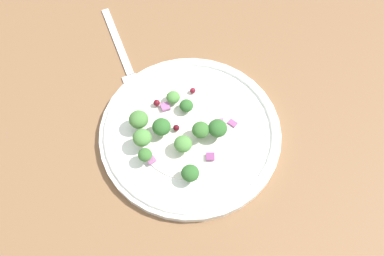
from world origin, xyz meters
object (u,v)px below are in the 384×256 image
object	(u,v)px
broccoli_floret_1	(142,138)
broccoli_floret_0	(190,173)
plate	(192,134)
broccoli_floret_2	(186,106)
fork	(122,53)

from	to	relation	value
broccoli_floret_1	broccoli_floret_0	bearing A→B (deg)	100.82
plate	broccoli_floret_0	xyz separation A→B (cm)	(4.95, 5.13, 2.01)
broccoli_floret_1	plate	bearing A→B (deg)	153.79
broccoli_floret_2	broccoli_floret_0	bearing A→B (deg)	51.07
broccoli_floret_0	broccoli_floret_1	bearing A→B (deg)	-79.18
plate	fork	world-z (taller)	plate
broccoli_floret_1	fork	distance (cm)	18.30
plate	broccoli_floret_2	bearing A→B (deg)	-119.83
broccoli_floret_1	fork	size ratio (longest dim) A/B	0.15
broccoli_floret_0	fork	distance (cm)	25.39
broccoli_floret_2	plate	bearing A→B (deg)	60.17
fork	broccoli_floret_0	bearing A→B (deg)	74.67
broccoli_floret_1	broccoli_floret_2	bearing A→B (deg)	-178.60
broccoli_floret_1	fork	world-z (taller)	broccoli_floret_1
broccoli_floret_1	broccoli_floret_2	world-z (taller)	broccoli_floret_1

